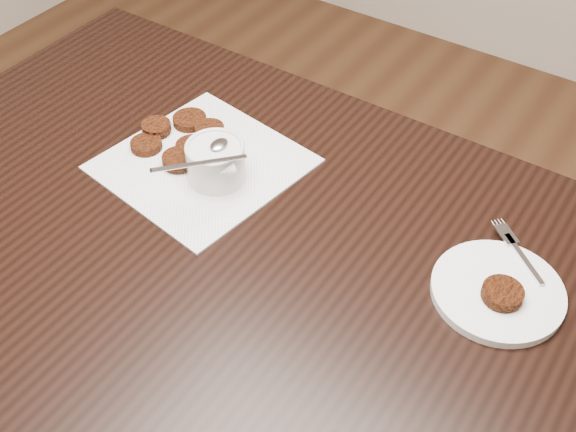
{
  "coord_description": "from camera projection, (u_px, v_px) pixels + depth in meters",
  "views": [
    {
      "loc": [
        0.49,
        -0.54,
        1.54
      ],
      "look_at": [
        0.07,
        0.09,
        0.8
      ],
      "focal_mm": 43.98,
      "sensor_mm": 36.0,
      "label": 1
    }
  ],
  "objects": [
    {
      "name": "napkin",
      "position": [
        203.0,
        164.0,
        1.22
      ],
      "size": [
        0.34,
        0.34,
        0.0
      ],
      "primitive_type": "cube",
      "rotation": [
        0.0,
        0.0,
        -0.15
      ],
      "color": "white",
      "rests_on": "table"
    },
    {
      "name": "plate_with_patty",
      "position": [
        499.0,
        288.0,
        1.01
      ],
      "size": [
        0.27,
        0.27,
        0.03
      ],
      "primitive_type": null,
      "rotation": [
        0.0,
        0.0,
        -0.69
      ],
      "color": "white",
      "rests_on": "table"
    },
    {
      "name": "patty_cluster",
      "position": [
        181.0,
        137.0,
        1.25
      ],
      "size": [
        0.21,
        0.21,
        0.02
      ],
      "primitive_type": null,
      "rotation": [
        0.0,
        0.0,
        -0.04
      ],
      "color": "#5A200B",
      "rests_on": "napkin"
    },
    {
      "name": "table",
      "position": [
        247.0,
        376.0,
        1.35
      ],
      "size": [
        1.36,
        0.87,
        0.75
      ],
      "primitive_type": "cube",
      "color": "black",
      "rests_on": "floor"
    },
    {
      "name": "sauce_ramekin",
      "position": [
        214.0,
        146.0,
        1.15
      ],
      "size": [
        0.15,
        0.15,
        0.14
      ],
      "primitive_type": null,
      "rotation": [
        0.0,
        0.0,
        -0.13
      ],
      "color": "silver",
      "rests_on": "napkin"
    }
  ]
}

